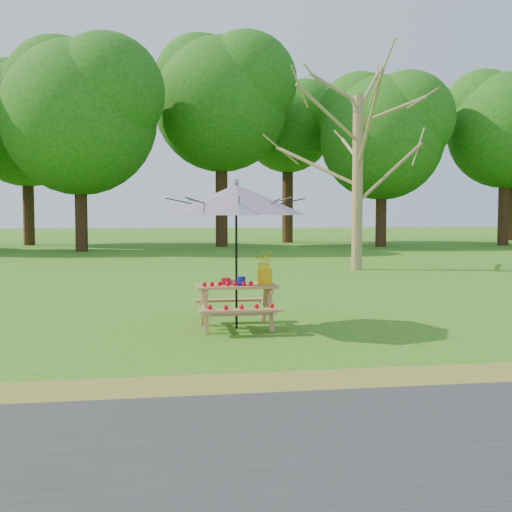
{
  "coord_description": "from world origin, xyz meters",
  "views": [
    {
      "loc": [
        -0.45,
        -9.06,
        1.78
      ],
      "look_at": [
        1.05,
        0.5,
        1.1
      ],
      "focal_mm": 45.0,
      "sensor_mm": 36.0,
      "label": 1
    }
  ],
  "objects": [
    {
      "name": "picnic_table",
      "position": [
        0.75,
        0.5,
        0.33
      ],
      "size": [
        1.2,
        1.32,
        0.67
      ],
      "color": "#A76C4B",
      "rests_on": "ground"
    },
    {
      "name": "treeline",
      "position": [
        0.0,
        22.0,
        8.0
      ],
      "size": [
        60.0,
        12.0,
        16.0
      ],
      "primitive_type": null,
      "color": "#0F5911",
      "rests_on": "ground"
    },
    {
      "name": "produce_bins",
      "position": [
        0.71,
        0.5,
        0.72
      ],
      "size": [
        0.35,
        0.41,
        0.13
      ],
      "color": "red",
      "rests_on": "picnic_table"
    },
    {
      "name": "bare_tree",
      "position": [
        5.61,
        9.7,
        7.37
      ],
      "size": [
        6.85,
        6.85,
        12.14
      ],
      "color": "olive",
      "rests_on": "ground"
    },
    {
      "name": "ground",
      "position": [
        0.0,
        0.0,
        0.0
      ],
      "size": [
        120.0,
        120.0,
        0.0
      ],
      "primitive_type": "plane",
      "color": "#316F15",
      "rests_on": "ground"
    },
    {
      "name": "flower_bucket",
      "position": [
        1.2,
        0.53,
        0.94
      ],
      "size": [
        0.38,
        0.36,
        0.51
      ],
      "color": "yellow",
      "rests_on": "picnic_table"
    },
    {
      "name": "patio_umbrella",
      "position": [
        0.75,
        0.5,
        1.95
      ],
      "size": [
        2.27,
        2.27,
        2.25
      ],
      "color": "black",
      "rests_on": "ground"
    },
    {
      "name": "drygrass_strip",
      "position": [
        0.0,
        -2.8,
        0.0
      ],
      "size": [
        120.0,
        1.2,
        0.01
      ],
      "primitive_type": "cube",
      "color": "olive",
      "rests_on": "ground"
    },
    {
      "name": "road",
      "position": [
        0.0,
        -5.0,
        0.01
      ],
      "size": [
        120.0,
        4.0,
        0.01
      ],
      "primitive_type": "cube",
      "color": "#2C2D2F",
      "rests_on": "ground"
    },
    {
      "name": "tomatoes_row",
      "position": [
        0.6,
        0.32,
        0.71
      ],
      "size": [
        0.77,
        0.13,
        0.07
      ],
      "primitive_type": null,
      "color": "red",
      "rests_on": "picnic_table"
    }
  ]
}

